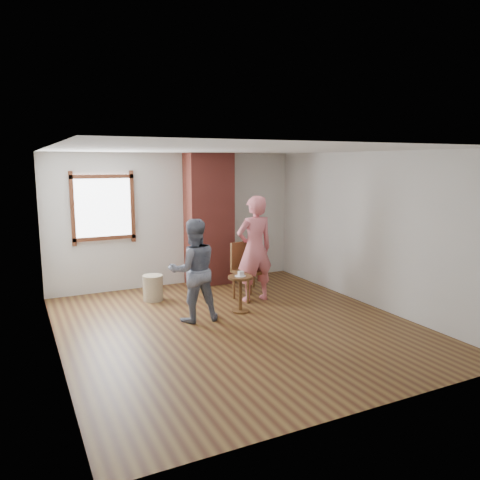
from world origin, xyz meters
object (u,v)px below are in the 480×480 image
Objects in this scene: dining_chair_right at (250,266)px; stoneware_crock at (153,288)px; dining_chair_left at (246,267)px; side_table at (240,288)px; person_pink at (255,249)px; man at (194,270)px.

stoneware_crock is at bearing 166.28° from dining_chair_right.
dining_chair_left is 1.69× the size of side_table.
dining_chair_right is (0.33, 0.47, -0.11)m from dining_chair_left.
person_pink is at bearing -83.19° from dining_chair_left.
side_table is (-0.77, -1.13, -0.06)m from dining_chair_right.
dining_chair_right is at bearing 55.71° from side_table.
stoneware_crock is 1.69m from dining_chair_left.
person_pink is at bearing -121.04° from dining_chair_right.
side_table is at bearing 41.64° from person_pink.
man is 0.85× the size of person_pink.
side_table is 0.32× the size of person_pink.
person_pink reaches higher than stoneware_crock.
person_pink is (0.51, 0.47, 0.53)m from side_table.
dining_chair_left reaches higher than dining_chair_right.
dining_chair_right is 1.37× the size of side_table.
man is at bearing -176.49° from side_table.
dining_chair_left is at bearing -21.49° from stoneware_crock.
man is (0.28, -1.31, 0.57)m from stoneware_crock.
stoneware_crock is 0.29× the size of man.
stoneware_crock is 1.89m from dining_chair_right.
stoneware_crock is 0.45× the size of dining_chair_left.
stoneware_crock is at bearing 144.46° from dining_chair_left.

